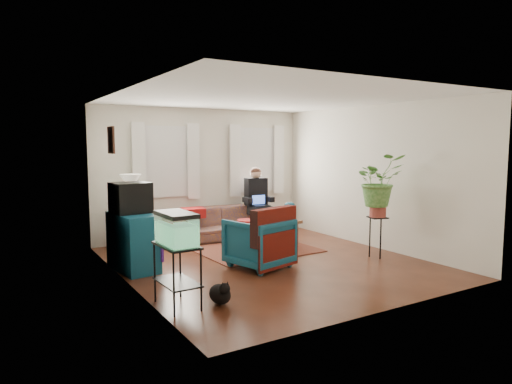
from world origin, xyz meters
TOP-DOWN VIEW (x-y plane):
  - floor at (0.00, 0.00)m, footprint 4.50×5.00m
  - ceiling at (0.00, 0.00)m, footprint 4.50×5.00m
  - wall_back at (0.00, 2.50)m, footprint 4.50×0.01m
  - wall_front at (0.00, -2.50)m, footprint 4.50×0.01m
  - wall_left at (-2.25, 0.00)m, footprint 0.01×5.00m
  - wall_right at (2.25, 0.00)m, footprint 0.01×5.00m
  - window_left at (-0.80, 2.48)m, footprint 1.08×0.04m
  - window_right at (1.25, 2.48)m, footprint 1.08×0.04m
  - curtains_left at (-0.80, 2.40)m, footprint 1.36×0.06m
  - curtains_right at (1.25, 2.40)m, footprint 1.36×0.06m
  - picture_frame at (-2.21, 0.85)m, footprint 0.04×0.32m
  - area_rug at (0.25, 0.84)m, footprint 2.06×1.67m
  - sofa at (0.22, 2.05)m, footprint 2.24×1.07m
  - seated_person at (1.00, 1.97)m, footprint 0.61×0.72m
  - side_table at (-1.65, 1.94)m, footprint 0.61×0.61m
  - table_lamp at (-1.65, 1.94)m, footprint 0.46×0.46m
  - dresser at (-1.99, 0.68)m, footprint 0.58×1.00m
  - crt_tv at (-1.98, 0.78)m, footprint 0.58×0.54m
  - aquarium_stand at (-2.00, -1.14)m, footprint 0.39×0.67m
  - aquarium at (-2.00, -1.14)m, footprint 0.35×0.61m
  - black_cat at (-1.55, -1.33)m, footprint 0.26×0.37m
  - armchair at (-0.29, -0.16)m, footprint 1.00×0.96m
  - serape_throw at (-0.20, -0.48)m, footprint 0.88×0.41m
  - coffee_table at (0.51, 0.87)m, footprint 1.25×0.78m
  - cup_a at (0.26, 0.73)m, footprint 0.15×0.15m
  - cup_b at (0.59, 0.68)m, footprint 0.12×0.12m
  - bowl at (0.82, 1.01)m, footprint 0.26×0.26m
  - snack_tray at (0.17, 0.99)m, footprint 0.41×0.41m
  - birdcage at (0.94, 0.76)m, footprint 0.22×0.22m
  - plant_stand at (1.72, -0.67)m, footprint 0.36×0.36m
  - potted_plant at (1.72, -0.67)m, footprint 0.94×0.87m

SIDE VIEW (x-z plane):
  - floor at x=0.00m, z-range -0.01..0.01m
  - area_rug at x=0.25m, z-range 0.00..0.01m
  - black_cat at x=-1.55m, z-range 0.00..0.30m
  - coffee_table at x=0.51m, z-range 0.00..0.49m
  - plant_stand at x=1.72m, z-range 0.00..0.69m
  - side_table at x=-1.65m, z-range 0.00..0.72m
  - aquarium_stand at x=-2.00m, z-range 0.00..0.74m
  - sofa at x=0.22m, z-range 0.00..0.85m
  - armchair at x=-0.29m, z-range 0.00..0.85m
  - dresser at x=-1.99m, z-range 0.00..0.86m
  - snack_tray at x=0.17m, z-range 0.49..0.53m
  - bowl at x=0.82m, z-range 0.49..0.55m
  - cup_b at x=0.59m, z-range 0.49..0.59m
  - cup_a at x=0.26m, z-range 0.49..0.60m
  - serape_throw at x=-0.20m, z-range 0.25..0.95m
  - seated_person at x=1.00m, z-range 0.00..1.29m
  - birdcage at x=0.94m, z-range 0.49..0.84m
  - aquarium at x=-2.00m, z-range 0.74..1.12m
  - table_lamp at x=-1.65m, z-range 0.70..1.35m
  - crt_tv at x=-1.98m, z-range 0.86..1.32m
  - potted_plant at x=1.72m, z-range 0.73..1.60m
  - wall_back at x=0.00m, z-range 0.00..2.60m
  - wall_front at x=0.00m, z-range 0.00..2.60m
  - wall_left at x=-2.25m, z-range 0.00..2.60m
  - wall_right at x=2.25m, z-range 0.00..2.60m
  - curtains_left at x=-0.80m, z-range 0.80..2.30m
  - curtains_right at x=1.25m, z-range 0.80..2.30m
  - window_left at x=-0.80m, z-range 0.86..2.24m
  - window_right at x=1.25m, z-range 0.86..2.24m
  - picture_frame at x=-2.21m, z-range 1.75..2.15m
  - ceiling at x=0.00m, z-range 2.60..2.60m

